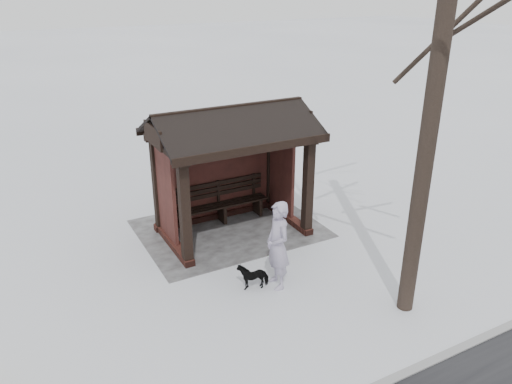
% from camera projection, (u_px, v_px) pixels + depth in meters
% --- Properties ---
extents(ground, '(120.00, 120.00, 0.00)m').
position_uv_depth(ground, '(233.00, 232.00, 12.00)').
color(ground, silver).
rests_on(ground, ground).
extents(kerb, '(120.00, 0.15, 0.06)m').
position_uv_depth(kerb, '(391.00, 380.00, 7.53)').
color(kerb, gray).
rests_on(kerb, ground).
extents(trampled_patch, '(4.20, 3.20, 0.02)m').
position_uv_depth(trampled_patch, '(230.00, 228.00, 12.16)').
color(trampled_patch, gray).
rests_on(trampled_patch, ground).
extents(bus_shelter, '(3.60, 2.40, 3.09)m').
position_uv_depth(bus_shelter, '(228.00, 144.00, 11.28)').
color(bus_shelter, '#351813').
rests_on(bus_shelter, ground).
extents(pedestrian, '(0.48, 0.69, 1.79)m').
position_uv_depth(pedestrian, '(278.00, 245.00, 9.56)').
color(pedestrian, '#A99FBA').
rests_on(pedestrian, ground).
extents(dog, '(0.65, 0.40, 0.51)m').
position_uv_depth(dog, '(253.00, 275.00, 9.77)').
color(dog, black).
rests_on(dog, ground).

